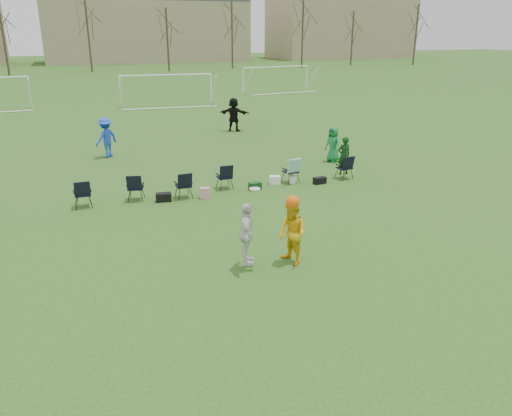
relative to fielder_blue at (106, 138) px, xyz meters
name	(u,v)px	position (x,y,z in m)	size (l,w,h in m)	color
ground	(254,301)	(2.01, -15.21, -0.94)	(260.00, 260.00, 0.00)	#24541A
fielder_blue	(106,138)	(0.00, 0.00, 0.00)	(1.22, 0.70, 1.88)	blue
fielder_green_far	(333,144)	(9.74, -4.46, -0.14)	(0.78, 0.51, 1.60)	#14753A
fielder_black	(234,114)	(7.73, 4.28, 0.06)	(1.85, 0.59, 2.00)	black
center_contest	(274,233)	(3.10, -13.66, -0.04)	(1.93, 1.05, 2.11)	white
sideline_setup	(236,177)	(4.19, -7.09, -0.43)	(10.84, 1.38, 1.71)	#0E3511
goal_mid	(166,81)	(6.01, 16.79, 0.98)	(7.40, 0.63, 2.46)	white
goal_right	(276,72)	(18.01, 22.79, 0.98)	(7.35, 1.14, 2.46)	white
tree_line	(91,36)	(2.25, 54.63, 4.15)	(110.28, 3.28, 11.40)	#382B21
building_row	(119,30)	(8.74, 80.79, 5.05)	(126.00, 16.00, 13.00)	tan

